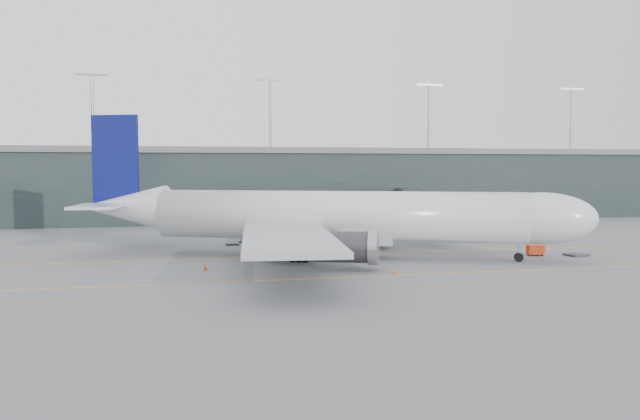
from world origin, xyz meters
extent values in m
plane|color=slate|center=(0.00, 0.00, 0.00)|extent=(320.00, 320.00, 0.00)
cube|color=orange|center=(0.00, -4.00, 0.01)|extent=(160.00, 0.25, 0.02)
cube|color=orange|center=(0.00, -20.00, 0.01)|extent=(160.00, 0.25, 0.02)
cube|color=orange|center=(5.00, 20.00, 0.01)|extent=(0.25, 60.00, 0.02)
cube|color=#1F2A2A|center=(0.00, 58.00, 7.00)|extent=(240.00, 35.00, 14.00)
cube|color=slate|center=(0.00, 58.00, 14.60)|extent=(240.00, 36.00, 1.20)
cylinder|color=#9E9EA3|center=(-30.00, 48.00, 22.00)|extent=(0.60, 0.60, 14.00)
cylinder|color=#9E9EA3|center=(5.00, 48.00, 22.00)|extent=(0.60, 0.60, 14.00)
cylinder|color=#9E9EA3|center=(40.00, 48.00, 22.00)|extent=(0.60, 0.60, 14.00)
cylinder|color=#9E9EA3|center=(75.00, 48.00, 22.00)|extent=(0.60, 0.60, 14.00)
cylinder|color=silver|center=(6.03, -6.12, 5.26)|extent=(44.59, 22.86, 6.15)
ellipsoid|color=silver|center=(28.55, -15.26, 5.26)|extent=(14.28, 10.56, 6.15)
cone|color=silver|center=(-20.16, 4.52, 5.95)|extent=(12.33, 9.57, 5.90)
cube|color=#9A9DA2|center=(5.11, -5.74, 2.88)|extent=(16.57, 10.56, 1.98)
cube|color=black|center=(32.04, -16.68, 6.25)|extent=(3.14, 3.58, 0.79)
cube|color=#9A9DA2|center=(-2.51, -19.24, 4.26)|extent=(11.93, 29.55, 0.55)
cylinder|color=#343439|center=(4.33, -15.59, 2.58)|extent=(7.74, 5.83, 3.47)
cube|color=#9A9DA2|center=(9.06, 9.25, 4.26)|extent=(24.77, 28.14, 0.55)
cylinder|color=#343439|center=(11.42, 1.87, 2.58)|extent=(7.74, 5.83, 3.47)
cube|color=#0A105A|center=(-21.53, 5.08, 12.20)|extent=(6.16, 2.88, 11.90)
cube|color=silver|center=(-23.13, -0.16, 6.45)|extent=(6.52, 9.53, 0.35)
cube|color=silver|center=(-19.02, 9.95, 6.45)|extent=(9.74, 10.41, 0.35)
cylinder|color=black|center=(26.25, -14.33, 0.55)|extent=(1.16, 0.78, 1.09)
cylinder|color=#9E9EA3|center=(26.25, -14.33, 1.29)|extent=(0.30, 0.30, 2.58)
cylinder|color=black|center=(0.57, -9.03, 0.64)|extent=(1.38, 0.94, 1.29)
cylinder|color=black|center=(4.15, -0.21, 0.64)|extent=(1.38, 0.94, 1.29)
cube|color=#2A2A30|center=(20.88, 1.32, 5.37)|extent=(4.39, 4.68, 3.01)
cube|color=#2A2A30|center=(23.40, 9.87, 5.37)|extent=(6.52, 14.14, 2.68)
cube|color=#2A2A30|center=(27.35, 23.25, 5.37)|extent=(6.77, 14.22, 2.79)
cube|color=#2A2A30|center=(31.29, 36.63, 5.37)|extent=(7.03, 14.29, 2.90)
cylinder|color=#9E9EA3|center=(23.61, 10.59, 2.04)|extent=(0.54, 0.54, 4.08)
cube|color=#343439|center=(23.61, 10.59, 0.38)|extent=(2.51, 2.15, 0.75)
cylinder|color=#2A2A30|center=(20.88, 40.50, 5.37)|extent=(4.29, 4.29, 3.22)
cylinder|color=#2A2A30|center=(20.88, 40.50, 1.93)|extent=(1.93, 1.93, 3.86)
cube|color=red|center=(31.10, -9.92, 0.76)|extent=(2.14, 1.53, 1.16)
cylinder|color=black|center=(30.33, -10.26, 0.18)|extent=(0.37, 0.19, 0.36)
cylinder|color=black|center=(31.75, -10.47, 0.18)|extent=(0.37, 0.19, 0.36)
cylinder|color=black|center=(30.46, -9.37, 0.18)|extent=(0.37, 0.19, 0.36)
cylinder|color=black|center=(31.88, -9.59, 0.18)|extent=(0.37, 0.19, 0.36)
cube|color=#37363B|center=(36.06, -11.38, 0.16)|extent=(3.03, 2.63, 0.26)
cube|color=#343439|center=(-5.98, 8.98, 0.15)|extent=(2.02, 1.64, 0.20)
cube|color=silver|center=(-5.98, 8.98, 1.03)|extent=(1.63, 1.53, 1.48)
cube|color=#262D96|center=(-5.98, 8.98, 1.80)|extent=(1.68, 1.58, 0.08)
cube|color=#343439|center=(-3.67, 11.61, 0.15)|extent=(2.40, 2.17, 0.20)
cube|color=#A8ACB4|center=(-3.67, 11.61, 1.03)|extent=(2.00, 1.94, 1.48)
cube|color=#262D96|center=(-3.67, 11.61, 1.80)|extent=(2.06, 2.00, 0.08)
cube|color=#343439|center=(0.99, 11.13, 0.15)|extent=(2.36, 2.13, 0.19)
cube|color=#B9BCC6|center=(0.99, 11.13, 1.02)|extent=(1.96, 1.91, 1.46)
cube|color=#262D96|center=(0.99, 11.13, 1.78)|extent=(2.03, 1.97, 0.08)
cone|color=#F63C0D|center=(34.97, -5.91, 0.37)|extent=(0.46, 0.46, 0.73)
cone|color=#CA4B0B|center=(8.82, -19.86, 0.38)|extent=(0.48, 0.48, 0.77)
cone|color=#F05A0D|center=(10.87, 9.43, 0.32)|extent=(0.41, 0.41, 0.64)
cone|color=red|center=(-10.56, -12.68, 0.36)|extent=(0.45, 0.45, 0.71)
camera|label=1|loc=(-12.68, -81.35, 11.37)|focal=35.00mm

